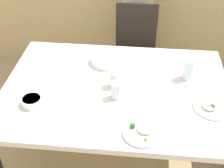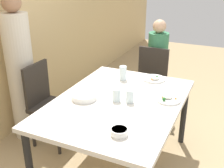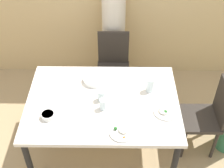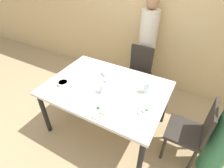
{
  "view_description": "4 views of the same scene",
  "coord_description": "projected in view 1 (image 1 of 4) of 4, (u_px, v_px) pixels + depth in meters",
  "views": [
    {
      "loc": [
        0.14,
        -1.63,
        2.0
      ],
      "look_at": [
        -0.02,
        -0.06,
        0.81
      ],
      "focal_mm": 50.0,
      "sensor_mm": 36.0,
      "label": 1
    },
    {
      "loc": [
        -2.06,
        -0.89,
        1.85
      ],
      "look_at": [
        -0.02,
        0.05,
        0.89
      ],
      "focal_mm": 45.0,
      "sensor_mm": 36.0,
      "label": 2
    },
    {
      "loc": [
        0.12,
        -2.18,
        2.89
      ],
      "look_at": [
        0.09,
        0.0,
        0.95
      ],
      "focal_mm": 50.0,
      "sensor_mm": 36.0,
      "label": 3
    },
    {
      "loc": [
        0.9,
        -1.47,
        2.1
      ],
      "look_at": [
        0.05,
        0.07,
        0.75
      ],
      "focal_mm": 28.0,
      "sensor_mm": 36.0,
      "label": 4
    }
  ],
  "objects": [
    {
      "name": "bowl_rice_small",
      "position": [
        32.0,
        101.0,
        1.91
      ],
      "size": [
        0.13,
        0.13,
        0.05
      ],
      "color": "white",
      "rests_on": "dining_table"
    },
    {
      "name": "glass_water_center",
      "position": [
        115.0,
        79.0,
        2.05
      ],
      "size": [
        0.07,
        0.07,
        0.11
      ],
      "color": "silver",
      "rests_on": "dining_table"
    },
    {
      "name": "dining_table",
      "position": [
        116.0,
        95.0,
        2.11
      ],
      "size": [
        1.5,
        1.08,
        0.73
      ],
      "color": "silver",
      "rests_on": "ground_plane"
    },
    {
      "name": "chair_adult_spot",
      "position": [
        135.0,
        51.0,
        2.9
      ],
      "size": [
        0.4,
        0.4,
        0.9
      ],
      "color": "#2D2823",
      "rests_on": "ground_plane"
    },
    {
      "name": "glass_water_tall",
      "position": [
        188.0,
        69.0,
        2.11
      ],
      "size": [
        0.08,
        0.08,
        0.15
      ],
      "color": "silver",
      "rests_on": "dining_table"
    },
    {
      "name": "person_adult",
      "position": [
        138.0,
        10.0,
        2.99
      ],
      "size": [
        0.29,
        0.29,
        1.61
      ],
      "color": "beige",
      "rests_on": "ground_plane"
    },
    {
      "name": "ground_plane",
      "position": [
        115.0,
        159.0,
        2.51
      ],
      "size": [
        10.0,
        10.0,
        0.0
      ],
      "primitive_type": "plane",
      "color": "tan"
    },
    {
      "name": "bowl_curry",
      "position": [
        106.0,
        59.0,
        2.29
      ],
      "size": [
        0.23,
        0.23,
        0.05
      ],
      "color": "white",
      "rests_on": "dining_table"
    },
    {
      "name": "fork_steel",
      "position": [
        203.0,
        60.0,
        2.33
      ],
      "size": [
        0.18,
        0.07,
        0.01
      ],
      "color": "silver",
      "rests_on": "dining_table"
    },
    {
      "name": "plate_rice_adult",
      "position": [
        212.0,
        107.0,
        1.89
      ],
      "size": [
        0.24,
        0.24,
        0.05
      ],
      "color": "white",
      "rests_on": "dining_table"
    },
    {
      "name": "plate_rice_child",
      "position": [
        143.0,
        132.0,
        1.73
      ],
      "size": [
        0.22,
        0.22,
        0.05
      ],
      "color": "white",
      "rests_on": "dining_table"
    },
    {
      "name": "glass_water_short",
      "position": [
        116.0,
        90.0,
        1.95
      ],
      "size": [
        0.07,
        0.07,
        0.12
      ],
      "color": "silver",
      "rests_on": "dining_table"
    }
  ]
}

